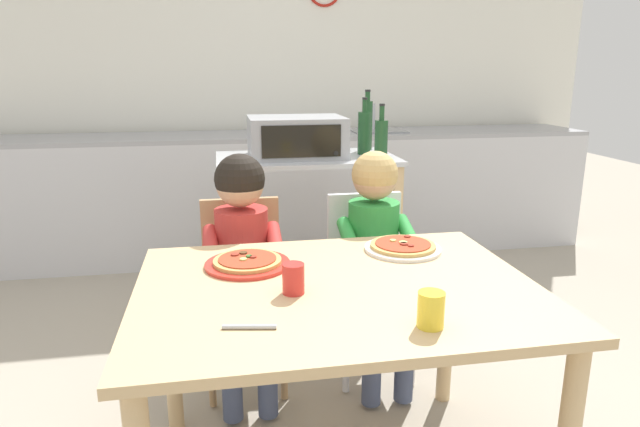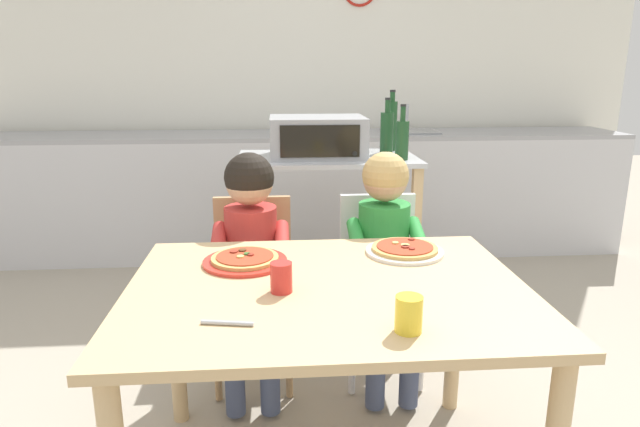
% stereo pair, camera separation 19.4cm
% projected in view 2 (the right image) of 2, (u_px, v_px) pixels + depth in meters
% --- Properties ---
extents(ground_plane, '(11.44, 11.44, 0.00)m').
position_uv_depth(ground_plane, '(308.00, 330.00, 2.98)').
color(ground_plane, '#A89E8C').
extents(back_wall_tiled, '(5.41, 0.14, 2.70)m').
position_uv_depth(back_wall_tiled, '(294.00, 71.00, 4.35)').
color(back_wall_tiled, white).
rests_on(back_wall_tiled, ground).
extents(kitchen_counter, '(4.87, 0.60, 1.11)m').
position_uv_depth(kitchen_counter, '(297.00, 193.00, 4.18)').
color(kitchen_counter, silver).
rests_on(kitchen_counter, ground).
extents(kitchen_island_cart, '(0.97, 0.57, 0.91)m').
position_uv_depth(kitchen_island_cart, '(327.00, 210.00, 3.09)').
color(kitchen_island_cart, '#B7BABF').
rests_on(kitchen_island_cart, ground).
extents(toaster_oven, '(0.51, 0.39, 0.21)m').
position_uv_depth(toaster_oven, '(317.00, 137.00, 2.97)').
color(toaster_oven, '#999BA0').
rests_on(toaster_oven, kitchen_island_cart).
extents(bottle_squat_spirits, '(0.06, 0.06, 0.35)m').
position_uv_depth(bottle_squat_spirits, '(392.00, 125.00, 3.18)').
color(bottle_squat_spirits, '#1E4723').
rests_on(bottle_squat_spirits, kitchen_island_cart).
extents(bottle_clear_vinegar, '(0.07, 0.07, 0.29)m').
position_uv_depth(bottle_clear_vinegar, '(402.00, 139.00, 2.87)').
color(bottle_clear_vinegar, '#1E4723').
rests_on(bottle_clear_vinegar, kitchen_island_cart).
extents(bottle_brown_beer, '(0.07, 0.07, 0.31)m').
position_uv_depth(bottle_brown_beer, '(387.00, 133.00, 3.02)').
color(bottle_brown_beer, '#1E4723').
rests_on(bottle_brown_beer, kitchen_island_cart).
extents(dining_table, '(1.23, 0.93, 0.73)m').
position_uv_depth(dining_table, '(328.00, 314.00, 1.72)').
color(dining_table, tan).
rests_on(dining_table, ground).
extents(dining_chair_left, '(0.36, 0.36, 0.81)m').
position_uv_depth(dining_chair_left, '(253.00, 276.00, 2.44)').
color(dining_chair_left, tan).
rests_on(dining_chair_left, ground).
extents(dining_chair_right, '(0.36, 0.36, 0.81)m').
position_uv_depth(dining_chair_right, '(380.00, 272.00, 2.49)').
color(dining_chair_right, silver).
rests_on(dining_chair_right, ground).
extents(child_in_red_shirt, '(0.32, 0.42, 1.02)m').
position_uv_depth(child_in_red_shirt, '(251.00, 242.00, 2.28)').
color(child_in_red_shirt, '#424C6B').
rests_on(child_in_red_shirt, ground).
extents(child_in_green_shirt, '(0.32, 0.42, 1.02)m').
position_uv_depth(child_in_green_shirt, '(386.00, 241.00, 2.33)').
color(child_in_green_shirt, '#424C6B').
rests_on(child_in_green_shirt, ground).
extents(pizza_plate_red_rimmed, '(0.29, 0.29, 0.03)m').
position_uv_depth(pizza_plate_red_rimmed, '(245.00, 260.00, 1.88)').
color(pizza_plate_red_rimmed, red).
rests_on(pizza_plate_red_rimmed, dining_table).
extents(pizza_plate_white, '(0.28, 0.28, 0.03)m').
position_uv_depth(pizza_plate_white, '(405.00, 250.00, 1.99)').
color(pizza_plate_white, white).
rests_on(pizza_plate_white, dining_table).
extents(drinking_cup_red, '(0.07, 0.07, 0.09)m').
position_uv_depth(drinking_cup_red, '(281.00, 277.00, 1.64)').
color(drinking_cup_red, red).
rests_on(drinking_cup_red, dining_table).
extents(drinking_cup_yellow, '(0.07, 0.07, 0.10)m').
position_uv_depth(drinking_cup_yellow, '(409.00, 314.00, 1.39)').
color(drinking_cup_yellow, yellow).
rests_on(drinking_cup_yellow, dining_table).
extents(serving_spoon, '(0.14, 0.04, 0.01)m').
position_uv_depth(serving_spoon, '(227.00, 323.00, 1.43)').
color(serving_spoon, '#B7BABF').
rests_on(serving_spoon, dining_table).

